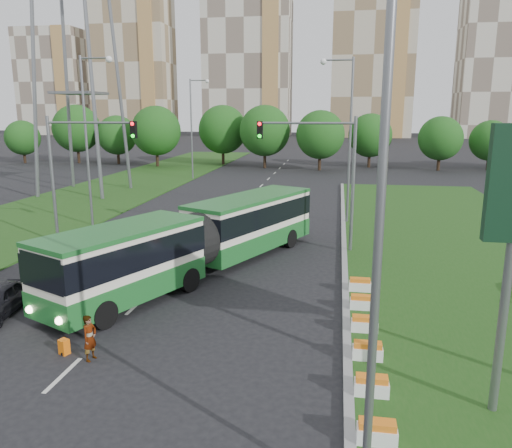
% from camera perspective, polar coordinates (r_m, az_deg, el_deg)
% --- Properties ---
extents(ground, '(360.00, 360.00, 0.00)m').
position_cam_1_polar(ground, '(21.76, -6.10, -9.67)').
color(ground, black).
rests_on(ground, ground).
extents(grass_median, '(14.00, 60.00, 0.15)m').
position_cam_1_polar(grass_median, '(29.53, 23.72, -4.46)').
color(grass_median, '#1D4914').
rests_on(grass_median, ground).
extents(median_kerb, '(0.30, 60.00, 0.18)m').
position_cam_1_polar(median_kerb, '(28.57, 10.08, -4.08)').
color(median_kerb, gray).
rests_on(median_kerb, ground).
extents(left_verge, '(12.00, 110.00, 0.10)m').
position_cam_1_polar(left_verge, '(50.87, -18.34, 2.84)').
color(left_verge, '#1D4914').
rests_on(left_verge, ground).
extents(lane_markings, '(0.20, 100.00, 0.01)m').
position_cam_1_polar(lane_markings, '(41.11, -2.78, 1.16)').
color(lane_markings, silver).
rests_on(lane_markings, ground).
extents(flower_planters, '(1.10, 11.50, 0.60)m').
position_cam_1_polar(flower_planters, '(18.63, 12.46, -12.41)').
color(flower_planters, white).
rests_on(flower_planters, grass_median).
extents(traffic_mast_median, '(5.76, 0.32, 8.00)m').
position_cam_1_polar(traffic_mast_median, '(29.51, 7.96, 6.97)').
color(traffic_mast_median, slate).
rests_on(traffic_mast_median, ground).
extents(traffic_mast_left, '(5.76, 0.32, 8.00)m').
position_cam_1_polar(traffic_mast_left, '(32.63, -19.97, 6.88)').
color(traffic_mast_left, slate).
rests_on(traffic_mast_left, ground).
extents(street_lamps, '(36.00, 60.00, 12.00)m').
position_cam_1_polar(street_lamps, '(30.65, -6.85, 8.43)').
color(street_lamps, slate).
rests_on(street_lamps, ground).
extents(tree_line, '(120.00, 8.00, 9.00)m').
position_cam_1_polar(tree_line, '(74.59, 12.97, 9.58)').
color(tree_line, '#164D14').
rests_on(tree_line, ground).
extents(apartment_tower_west, '(26.00, 15.00, 48.00)m').
position_cam_1_polar(apartment_tower_west, '(184.11, -13.85, 17.36)').
color(apartment_tower_west, '#C1B69B').
rests_on(apartment_tower_west, ground).
extents(apartment_tower_cwest, '(28.00, 15.00, 52.00)m').
position_cam_1_polar(apartment_tower_cwest, '(172.99, -0.91, 18.69)').
color(apartment_tower_cwest, beige).
rests_on(apartment_tower_cwest, ground).
extents(apartment_tower_ceast, '(25.00, 15.00, 50.00)m').
position_cam_1_polar(apartment_tower_ceast, '(170.44, 13.15, 18.13)').
color(apartment_tower_ceast, '#C1B69B').
rests_on(apartment_tower_ceast, ground).
extents(apartment_tower_east, '(27.00, 15.00, 47.00)m').
position_cam_1_polar(apartment_tower_east, '(177.10, 26.70, 16.44)').
color(apartment_tower_east, beige).
rests_on(apartment_tower_east, ground).
extents(midrise_west, '(22.00, 14.00, 36.00)m').
position_cam_1_polar(midrise_west, '(197.17, -22.08, 14.74)').
color(midrise_west, beige).
rests_on(midrise_west, ground).
extents(articulated_bus, '(2.83, 18.18, 2.99)m').
position_cam_1_polar(articulated_bus, '(26.12, -6.89, -1.61)').
color(articulated_bus, white).
rests_on(articulated_bus, ground).
extents(car_left_far, '(1.74, 4.28, 1.38)m').
position_cam_1_polar(car_left_far, '(33.16, -13.35, -0.79)').
color(car_left_far, black).
rests_on(car_left_far, ground).
extents(pedestrian, '(0.50, 0.65, 1.61)m').
position_cam_1_polar(pedestrian, '(18.17, -18.46, -12.24)').
color(pedestrian, gray).
rests_on(pedestrian, ground).
extents(shopping_trolley, '(0.32, 0.34, 0.54)m').
position_cam_1_polar(shopping_trolley, '(19.09, -21.08, -12.97)').
color(shopping_trolley, orange).
rests_on(shopping_trolley, ground).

